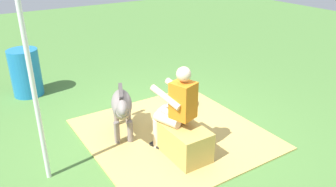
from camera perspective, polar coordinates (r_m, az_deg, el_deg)
ground_plane at (r=5.60m, az=-0.77°, el=-6.30°), size 24.00×24.00×0.00m
hay_patch at (r=5.50m, az=0.91°, el=-6.78°), size 2.72×2.65×0.02m
hay_bale at (r=4.87m, az=2.77°, el=-8.17°), size 0.77×0.48×0.48m
person_seated at (r=4.71m, az=1.42°, el=-2.16°), size 0.72×0.55×1.36m
pony_standing at (r=5.23m, az=-7.80°, el=-2.14°), size 1.27×0.72×0.90m
pony_lying at (r=6.03m, az=1.70°, el=-1.89°), size 0.92×1.28×0.42m
water_barrel at (r=7.28m, az=-22.88°, el=3.26°), size 0.58×0.58×0.94m
tent_pole_left at (r=4.27m, az=-21.69°, el=0.51°), size 0.06×0.06×2.51m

